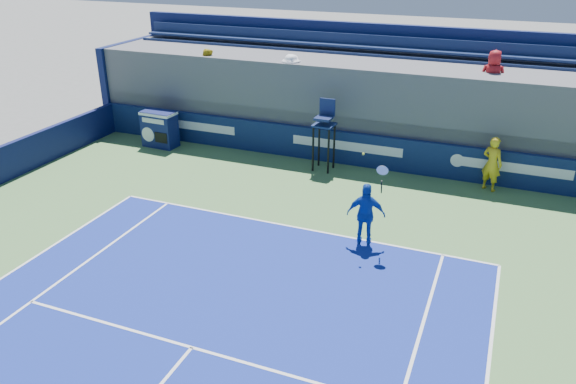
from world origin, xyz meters
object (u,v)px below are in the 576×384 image
at_px(umpire_chair, 324,128).
at_px(tennis_player, 366,214).
at_px(ball_person, 492,164).
at_px(match_clock, 160,128).

bearing_deg(umpire_chair, tennis_player, -59.54).
relative_size(ball_person, match_clock, 1.27).
relative_size(match_clock, umpire_chair, 0.56).
distance_m(match_clock, tennis_player, 10.32).
bearing_deg(umpire_chair, match_clock, -179.18).
xyz_separation_m(ball_person, umpire_chair, (-5.48, -0.31, 0.62)).
bearing_deg(match_clock, ball_person, 1.90).
bearing_deg(ball_person, tennis_player, 84.93).
bearing_deg(tennis_player, umpire_chair, 120.46).
relative_size(match_clock, tennis_player, 0.54).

